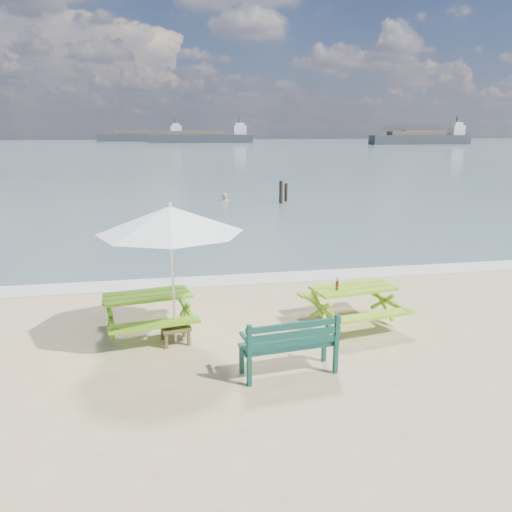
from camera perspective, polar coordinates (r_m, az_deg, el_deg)
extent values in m
plane|color=slate|center=(92.11, -9.70, 11.94)|extent=(300.00, 300.00, 0.00)
cube|color=silver|center=(12.25, -3.70, -2.78)|extent=(22.00, 0.90, 0.01)
cube|color=#64AA19|center=(9.17, -12.29, -4.43)|extent=(1.63, 0.97, 0.05)
cube|color=#64AA19|center=(9.94, -12.81, -4.73)|extent=(1.55, 0.53, 0.05)
cube|color=#64AA19|center=(8.61, -11.48, -7.70)|extent=(1.55, 0.53, 0.05)
cube|color=#64AA19|center=(9.30, -12.16, -6.66)|extent=(1.56, 1.10, 0.65)
cube|color=#81B81B|center=(9.54, 11.07, -3.61)|extent=(1.64, 0.98, 0.05)
cube|color=#81B81B|center=(10.22, 8.91, -4.00)|extent=(1.56, 0.53, 0.05)
cube|color=#81B81B|center=(9.06, 13.35, -6.64)|extent=(1.56, 0.53, 0.05)
cube|color=#81B81B|center=(9.66, 10.96, -5.78)|extent=(1.57, 1.10, 0.65)
cube|color=#0E3D33|center=(7.64, 3.71, -10.03)|extent=(1.51, 0.61, 0.04)
cube|color=#0E3D33|center=(7.34, 4.39, -8.94)|extent=(1.46, 0.21, 0.38)
cube|color=#0E3D33|center=(7.74, 3.69, -11.58)|extent=(1.41, 0.66, 0.46)
cube|color=brown|center=(8.81, -9.24, -7.99)|extent=(0.56, 0.56, 0.05)
cube|color=brown|center=(8.87, -9.20, -8.92)|extent=(0.49, 0.49, 0.27)
cylinder|color=silver|center=(8.52, -9.47, -2.57)|extent=(0.05, 0.05, 2.32)
cone|color=white|center=(8.28, -9.76, 4.16)|extent=(2.81, 2.81, 0.43)
cylinder|color=brown|center=(9.29, 9.25, -3.40)|extent=(0.06, 0.06, 0.14)
cylinder|color=brown|center=(9.25, 9.28, -2.62)|extent=(0.02, 0.02, 0.07)
cylinder|color=#A72513|center=(9.29, 9.25, -3.40)|extent=(0.06, 0.06, 0.06)
imported|color=tan|center=(26.03, -3.63, 5.37)|extent=(0.64, 0.43, 1.70)
cylinder|color=black|center=(24.97, 2.87, 7.10)|extent=(0.18, 0.18, 1.31)
cylinder|color=black|center=(25.66, 3.44, 7.06)|extent=(0.16, 0.16, 1.11)
cube|color=#32353B|center=(125.33, 18.21, 12.49)|extent=(23.72, 4.42, 2.20)
cube|color=silver|center=(129.64, 21.92, 13.20)|extent=(2.89, 3.05, 2.20)
cube|color=#32353B|center=(131.72, -6.35, 13.16)|extent=(26.67, 5.01, 2.20)
cube|color=silver|center=(132.42, -1.88, 14.20)|extent=(3.30, 3.12, 2.20)
cube|color=#32353B|center=(149.06, -12.82, 13.03)|extent=(25.14, 5.69, 2.20)
cube|color=silver|center=(148.34, -9.12, 14.05)|extent=(3.19, 3.20, 2.20)
cube|color=#32353B|center=(164.72, 18.94, 12.72)|extent=(24.21, 5.60, 2.20)
cube|color=silver|center=(168.75, 21.88, 13.24)|extent=(3.07, 3.19, 2.20)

